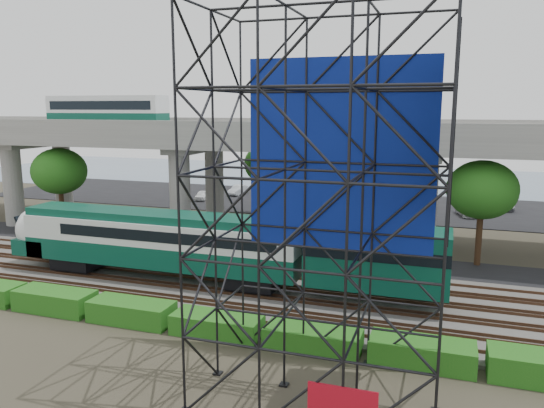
% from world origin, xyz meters
% --- Properties ---
extents(ground, '(140.00, 140.00, 0.00)m').
position_xyz_m(ground, '(0.00, 0.00, 0.00)').
color(ground, '#474233').
rests_on(ground, ground).
extents(ballast_bed, '(90.00, 12.00, 0.20)m').
position_xyz_m(ballast_bed, '(0.00, 2.00, 0.10)').
color(ballast_bed, slate).
rests_on(ballast_bed, ground).
extents(service_road, '(90.00, 5.00, 0.08)m').
position_xyz_m(service_road, '(0.00, 10.50, 0.04)').
color(service_road, black).
rests_on(service_road, ground).
extents(parking_lot, '(90.00, 18.00, 0.08)m').
position_xyz_m(parking_lot, '(0.00, 34.00, 0.04)').
color(parking_lot, black).
rests_on(parking_lot, ground).
extents(harbor_water, '(140.00, 40.00, 0.03)m').
position_xyz_m(harbor_water, '(0.00, 56.00, 0.01)').
color(harbor_water, slate).
rests_on(harbor_water, ground).
extents(rail_tracks, '(90.00, 9.52, 0.16)m').
position_xyz_m(rail_tracks, '(0.00, 2.00, 0.28)').
color(rail_tracks, '#472D1E').
rests_on(rail_tracks, ballast_bed).
extents(commuter_train, '(29.30, 3.06, 4.30)m').
position_xyz_m(commuter_train, '(-3.78, 2.00, 2.88)').
color(commuter_train, black).
rests_on(commuter_train, rail_tracks).
extents(overpass, '(80.00, 12.00, 12.40)m').
position_xyz_m(overpass, '(-1.42, 16.00, 8.21)').
color(overpass, '#9E9B93').
rests_on(overpass, ground).
extents(scaffold_tower, '(9.36, 6.36, 15.00)m').
position_xyz_m(scaffold_tower, '(7.22, -7.98, 7.47)').
color(scaffold_tower, black).
rests_on(scaffold_tower, ground).
extents(hedge_strip, '(34.60, 1.80, 1.20)m').
position_xyz_m(hedge_strip, '(1.01, -4.30, 0.56)').
color(hedge_strip, '#185814').
rests_on(hedge_strip, ground).
extents(trees, '(40.94, 16.94, 7.69)m').
position_xyz_m(trees, '(-4.67, 16.17, 5.57)').
color(trees, '#382314').
rests_on(trees, ground).
extents(suv, '(5.00, 3.37, 1.27)m').
position_xyz_m(suv, '(-18.02, 9.75, 0.72)').
color(suv, black).
rests_on(suv, service_road).
extents(parked_cars, '(36.87, 9.57, 1.23)m').
position_xyz_m(parked_cars, '(1.58, 33.66, 0.67)').
color(parked_cars, white).
rests_on(parked_cars, parking_lot).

